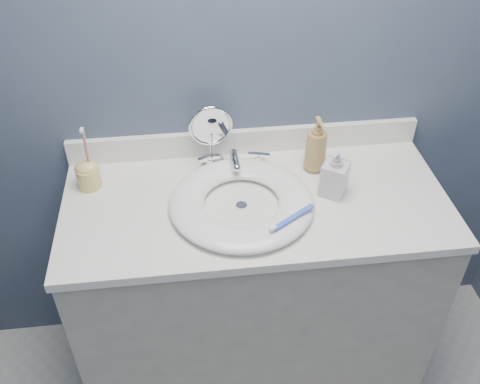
{
  "coord_description": "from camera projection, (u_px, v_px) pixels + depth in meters",
  "views": [
    {
      "loc": [
        -0.21,
        -0.3,
        1.97
      ],
      "look_at": [
        -0.05,
        0.94,
        0.94
      ],
      "focal_mm": 40.0,
      "sensor_mm": 36.0,
      "label": 1
    }
  ],
  "objects": [
    {
      "name": "makeup_mirror",
      "position": [
        211.0,
        132.0,
        1.77
      ],
      "size": [
        0.15,
        0.08,
        0.22
      ],
      "rotation": [
        0.0,
        0.0,
        0.1
      ],
      "color": "silver",
      "rests_on": "countertop"
    },
    {
      "name": "toothbrush_lying",
      "position": [
        292.0,
        218.0,
        1.56
      ],
      "size": [
        0.15,
        0.11,
        0.02
      ],
      "rotation": [
        0.0,
        0.0,
        0.59
      ],
      "color": "blue",
      "rests_on": "basin"
    },
    {
      "name": "countertop",
      "position": [
        256.0,
        203.0,
        1.7
      ],
      "size": [
        1.22,
        0.57,
        0.03
      ],
      "primitive_type": "cube",
      "color": "white",
      "rests_on": "vanity_cabinet"
    },
    {
      "name": "toothbrush_holder",
      "position": [
        88.0,
        174.0,
        1.71
      ],
      "size": [
        0.08,
        0.08,
        0.22
      ],
      "rotation": [
        0.0,
        0.0,
        0.4
      ],
      "color": "#E5C672",
      "rests_on": "countertop"
    },
    {
      "name": "faucet",
      "position": [
        234.0,
        162.0,
        1.8
      ],
      "size": [
        0.25,
        0.13,
        0.07
      ],
      "color": "silver",
      "rests_on": "countertop"
    },
    {
      "name": "soap_bottle_amber",
      "position": [
        316.0,
        144.0,
        1.75
      ],
      "size": [
        0.08,
        0.08,
        0.2
      ],
      "primitive_type": "imported",
      "rotation": [
        0.0,
        0.0,
        0.06
      ],
      "color": "#A6854B",
      "rests_on": "countertop"
    },
    {
      "name": "back_wall",
      "position": [
        246.0,
        67.0,
        1.7
      ],
      "size": [
        2.2,
        0.02,
        2.4
      ],
      "primitive_type": "cube",
      "color": "#434C64",
      "rests_on": "ground"
    },
    {
      "name": "vanity_cabinet",
      "position": [
        254.0,
        293.0,
        1.98
      ],
      "size": [
        1.2,
        0.55,
        0.85
      ],
      "primitive_type": "cube",
      "color": "#B1AEA2",
      "rests_on": "ground"
    },
    {
      "name": "backsplash",
      "position": [
        246.0,
        141.0,
        1.86
      ],
      "size": [
        1.22,
        0.02,
        0.09
      ],
      "primitive_type": "cube",
      "color": "white",
      "rests_on": "countertop"
    },
    {
      "name": "soap_bottle_clear",
      "position": [
        335.0,
        172.0,
        1.66
      ],
      "size": [
        0.11,
        0.11,
        0.17
      ],
      "primitive_type": "imported",
      "rotation": [
        0.0,
        0.0,
        -0.57
      ],
      "color": "silver",
      "rests_on": "countertop"
    },
    {
      "name": "drain",
      "position": [
        242.0,
        206.0,
        1.66
      ],
      "size": [
        0.04,
        0.04,
        0.01
      ],
      "primitive_type": "cylinder",
      "color": "silver",
      "rests_on": "countertop"
    },
    {
      "name": "basin",
      "position": [
        242.0,
        202.0,
        1.65
      ],
      "size": [
        0.45,
        0.45,
        0.04
      ],
      "primitive_type": null,
      "color": "white",
      "rests_on": "countertop"
    }
  ]
}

